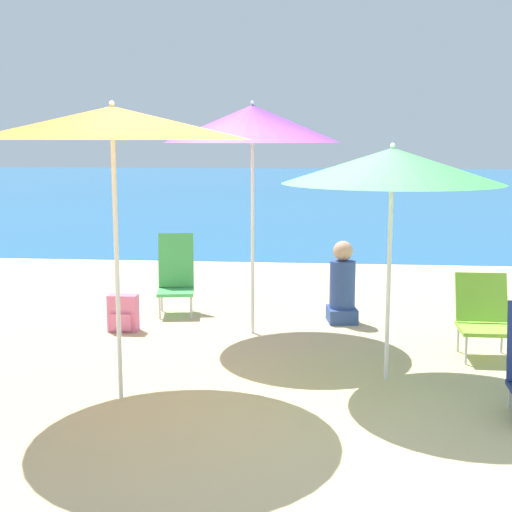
{
  "coord_description": "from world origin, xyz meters",
  "views": [
    {
      "loc": [
        0.45,
        -5.48,
        2.0
      ],
      "look_at": [
        -0.14,
        0.61,
        1.0
      ],
      "focal_mm": 50.0,
      "sensor_mm": 36.0,
      "label": 1
    }
  ],
  "objects_px": {
    "beach_umbrella_orange": "(112,123)",
    "beach_chair_lime": "(483,314)",
    "beach_umbrella_purple": "(252,124)",
    "backpack_pink": "(123,313)",
    "beach_umbrella_green": "(392,166)",
    "person_seated_near": "(342,287)",
    "beach_chair_green": "(176,274)",
    "water_bottle": "(495,321)"
  },
  "relations": [
    {
      "from": "beach_umbrella_green",
      "to": "beach_chair_green",
      "type": "bearing_deg",
      "value": 135.98
    },
    {
      "from": "beach_chair_lime",
      "to": "water_bottle",
      "type": "distance_m",
      "value": 1.04
    },
    {
      "from": "beach_umbrella_orange",
      "to": "beach_chair_lime",
      "type": "distance_m",
      "value": 3.79
    },
    {
      "from": "beach_umbrella_green",
      "to": "backpack_pink",
      "type": "relative_size",
      "value": 5.07
    },
    {
      "from": "beach_umbrella_purple",
      "to": "person_seated_near",
      "type": "bearing_deg",
      "value": 30.35
    },
    {
      "from": "beach_umbrella_purple",
      "to": "beach_chair_lime",
      "type": "bearing_deg",
      "value": -14.47
    },
    {
      "from": "beach_umbrella_green",
      "to": "person_seated_near",
      "type": "bearing_deg",
      "value": 99.76
    },
    {
      "from": "person_seated_near",
      "to": "backpack_pink",
      "type": "bearing_deg",
      "value": -173.12
    },
    {
      "from": "beach_umbrella_purple",
      "to": "beach_umbrella_orange",
      "type": "distance_m",
      "value": 2.16
    },
    {
      "from": "person_seated_near",
      "to": "backpack_pink",
      "type": "relative_size",
      "value": 2.33
    },
    {
      "from": "beach_chair_green",
      "to": "beach_umbrella_purple",
      "type": "bearing_deg",
      "value": -49.08
    },
    {
      "from": "beach_umbrella_orange",
      "to": "beach_chair_lime",
      "type": "height_order",
      "value": "beach_umbrella_orange"
    },
    {
      "from": "backpack_pink",
      "to": "beach_umbrella_green",
      "type": "bearing_deg",
      "value": -26.21
    },
    {
      "from": "beach_chair_lime",
      "to": "beach_umbrella_purple",
      "type": "bearing_deg",
      "value": 165.73
    },
    {
      "from": "backpack_pink",
      "to": "beach_chair_green",
      "type": "bearing_deg",
      "value": 66.2
    },
    {
      "from": "person_seated_near",
      "to": "water_bottle",
      "type": "distance_m",
      "value": 1.66
    },
    {
      "from": "beach_umbrella_orange",
      "to": "beach_chair_lime",
      "type": "xyz_separation_m",
      "value": [
        3.06,
        1.42,
        -1.72
      ]
    },
    {
      "from": "beach_umbrella_orange",
      "to": "backpack_pink",
      "type": "relative_size",
      "value": 5.86
    },
    {
      "from": "beach_umbrella_green",
      "to": "beach_umbrella_orange",
      "type": "bearing_deg",
      "value": -163.21
    },
    {
      "from": "person_seated_near",
      "to": "backpack_pink",
      "type": "height_order",
      "value": "person_seated_near"
    },
    {
      "from": "beach_chair_green",
      "to": "backpack_pink",
      "type": "relative_size",
      "value": 2.36
    },
    {
      "from": "backpack_pink",
      "to": "water_bottle",
      "type": "relative_size",
      "value": 1.65
    },
    {
      "from": "beach_umbrella_orange",
      "to": "backpack_pink",
      "type": "height_order",
      "value": "beach_umbrella_orange"
    },
    {
      "from": "backpack_pink",
      "to": "beach_umbrella_orange",
      "type": "bearing_deg",
      "value": -74.67
    },
    {
      "from": "beach_umbrella_orange",
      "to": "water_bottle",
      "type": "bearing_deg",
      "value": 34.7
    },
    {
      "from": "beach_umbrella_green",
      "to": "beach_chair_green",
      "type": "height_order",
      "value": "beach_umbrella_green"
    },
    {
      "from": "beach_umbrella_orange",
      "to": "beach_chair_lime",
      "type": "relative_size",
      "value": 3.03
    },
    {
      "from": "beach_chair_green",
      "to": "beach_chair_lime",
      "type": "bearing_deg",
      "value": -32.73
    },
    {
      "from": "beach_chair_lime",
      "to": "water_bottle",
      "type": "height_order",
      "value": "beach_chair_lime"
    },
    {
      "from": "water_bottle",
      "to": "beach_umbrella_purple",
      "type": "bearing_deg",
      "value": -172.02
    },
    {
      "from": "backpack_pink",
      "to": "beach_umbrella_purple",
      "type": "bearing_deg",
      "value": 2.41
    },
    {
      "from": "beach_chair_lime",
      "to": "backpack_pink",
      "type": "height_order",
      "value": "beach_chair_lime"
    },
    {
      "from": "beach_umbrella_orange",
      "to": "person_seated_near",
      "type": "height_order",
      "value": "beach_umbrella_orange"
    },
    {
      "from": "beach_umbrella_green",
      "to": "beach_umbrella_purple",
      "type": "bearing_deg",
      "value": 133.11
    },
    {
      "from": "beach_umbrella_orange",
      "to": "beach_chair_lime",
      "type": "bearing_deg",
      "value": 24.88
    },
    {
      "from": "beach_chair_green",
      "to": "backpack_pink",
      "type": "height_order",
      "value": "beach_chair_green"
    },
    {
      "from": "beach_umbrella_green",
      "to": "beach_chair_green",
      "type": "distance_m",
      "value": 3.41
    },
    {
      "from": "backpack_pink",
      "to": "water_bottle",
      "type": "xyz_separation_m",
      "value": [
        3.93,
        0.42,
        -0.1
      ]
    },
    {
      "from": "beach_umbrella_green",
      "to": "water_bottle",
      "type": "height_order",
      "value": "beach_umbrella_green"
    },
    {
      "from": "beach_umbrella_purple",
      "to": "backpack_pink",
      "type": "relative_size",
      "value": 6.12
    },
    {
      "from": "person_seated_near",
      "to": "water_bottle",
      "type": "xyz_separation_m",
      "value": [
        1.62,
        -0.19,
        -0.3
      ]
    },
    {
      "from": "beach_umbrella_purple",
      "to": "backpack_pink",
      "type": "distance_m",
      "value": 2.4
    }
  ]
}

